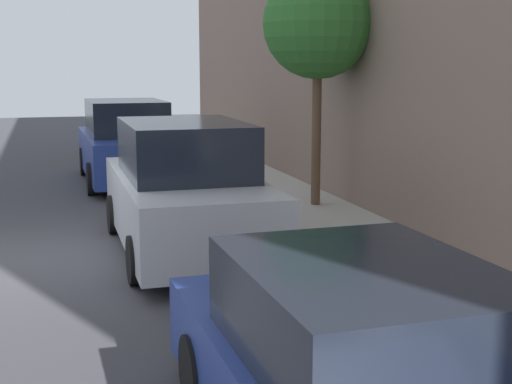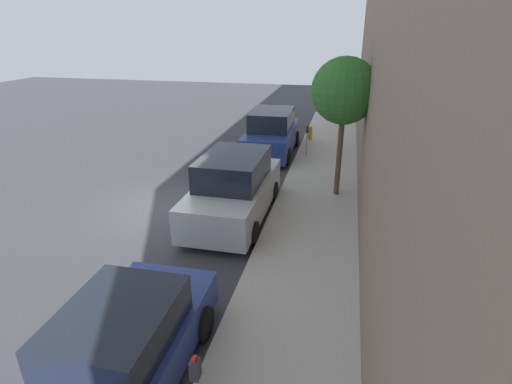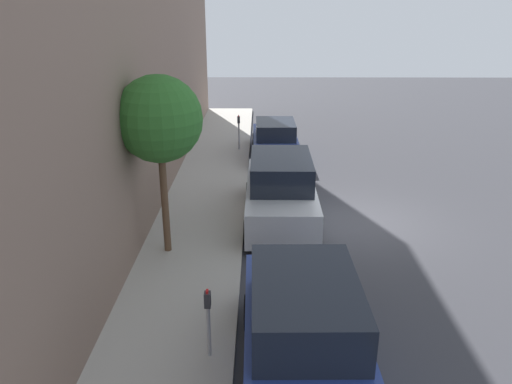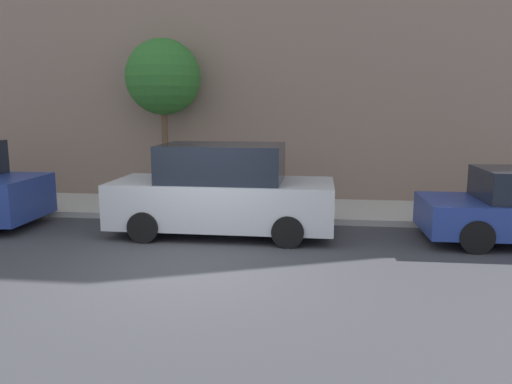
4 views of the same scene
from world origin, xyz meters
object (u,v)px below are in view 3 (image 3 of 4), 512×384
(parked_suv_second, at_px, (281,191))
(street_tree, at_px, (159,120))
(parked_suv_third, at_px, (304,336))
(parked_sedan_nearest, at_px, (275,140))
(parking_meter_far, at_px, (208,316))
(parking_meter_near, at_px, (239,129))

(parked_suv_second, distance_m, street_tree, 4.53)
(parked_suv_third, bearing_deg, parked_suv_second, -88.91)
(parked_suv_third, relative_size, street_tree, 1.08)
(parked_sedan_nearest, relative_size, street_tree, 1.02)
(parked_suv_second, relative_size, parked_suv_third, 1.00)
(parking_meter_far, bearing_deg, street_tree, -70.30)
(parked_sedan_nearest, height_order, street_tree, street_tree)
(parking_meter_near, xyz_separation_m, parking_meter_far, (0.00, 13.38, -0.08))
(parked_suv_second, bearing_deg, parked_sedan_nearest, -90.21)
(parked_suv_third, xyz_separation_m, parking_meter_near, (1.64, -13.86, 0.13))
(parked_suv_second, height_order, street_tree, street_tree)
(parked_sedan_nearest, xyz_separation_m, parked_suv_second, (0.02, 6.46, 0.21))
(parking_meter_near, relative_size, street_tree, 0.33)
(parked_suv_third, distance_m, street_tree, 6.10)
(parking_meter_near, height_order, street_tree, street_tree)
(parked_suv_second, bearing_deg, parked_suv_third, 91.09)
(street_tree, bearing_deg, parking_meter_near, -98.90)
(parked_sedan_nearest, distance_m, parking_meter_far, 12.82)
(parked_sedan_nearest, distance_m, parked_suv_second, 6.47)
(parking_meter_near, bearing_deg, street_tree, 81.10)
(street_tree, bearing_deg, parked_sedan_nearest, -109.06)
(parked_sedan_nearest, relative_size, parked_suv_second, 0.94)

